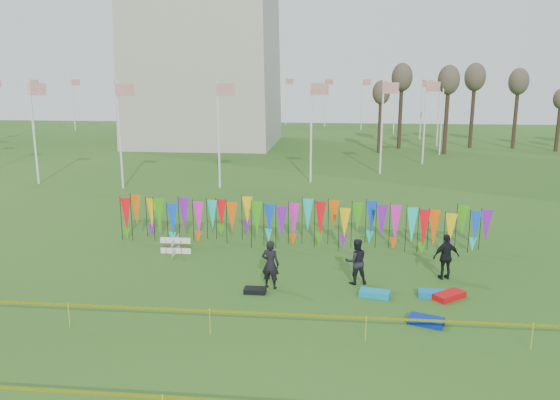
# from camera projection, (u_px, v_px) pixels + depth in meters

# --- Properties ---
(ground) EXTENTS (160.00, 160.00, 0.00)m
(ground) POSITION_uv_depth(u_px,v_px,m) (280.00, 303.00, 20.44)
(ground) COLOR #224E16
(ground) RESTS_ON ground
(flagpole_ring) EXTENTS (57.40, 56.16, 8.00)m
(flagpole_ring) POSITION_uv_depth(u_px,v_px,m) (207.00, 111.00, 67.49)
(flagpole_ring) COLOR silver
(flagpole_ring) RESTS_ON ground
(banner_row) EXTENTS (18.64, 0.64, 2.24)m
(banner_row) POSITION_uv_depth(u_px,v_px,m) (300.00, 219.00, 27.06)
(banner_row) COLOR black
(banner_row) RESTS_ON ground
(caution_tape_near) EXTENTS (26.00, 0.02, 0.90)m
(caution_tape_near) POSITION_uv_depth(u_px,v_px,m) (264.00, 315.00, 17.59)
(caution_tape_near) COLOR #DED904
(caution_tape_near) RESTS_ON ground
(box_kite) EXTENTS (0.74, 0.74, 0.82)m
(box_kite) POSITION_uv_depth(u_px,v_px,m) (175.00, 246.00, 25.93)
(box_kite) COLOR red
(box_kite) RESTS_ON ground
(person_left) EXTENTS (0.81, 0.66, 1.98)m
(person_left) POSITION_uv_depth(u_px,v_px,m) (270.00, 264.00, 21.65)
(person_left) COLOR black
(person_left) RESTS_ON ground
(person_mid) EXTENTS (1.03, 0.77, 1.90)m
(person_mid) POSITION_uv_depth(u_px,v_px,m) (356.00, 261.00, 22.13)
(person_mid) COLOR black
(person_mid) RESTS_ON ground
(person_right) EXTENTS (1.26, 0.92, 1.93)m
(person_right) POSITION_uv_depth(u_px,v_px,m) (446.00, 257.00, 22.62)
(person_right) COLOR black
(person_right) RESTS_ON ground
(kite_bag_turquoise) EXTENTS (1.25, 0.81, 0.23)m
(kite_bag_turquoise) POSITION_uv_depth(u_px,v_px,m) (375.00, 294.00, 21.00)
(kite_bag_turquoise) COLOR #0C92B9
(kite_bag_turquoise) RESTS_ON ground
(kite_bag_blue) EXTENTS (1.30, 0.99, 0.24)m
(kite_bag_blue) POSITION_uv_depth(u_px,v_px,m) (426.00, 321.00, 18.65)
(kite_bag_blue) COLOR #09249A
(kite_bag_blue) RESTS_ON ground
(kite_bag_red) EXTENTS (1.37, 1.26, 0.23)m
(kite_bag_red) POSITION_uv_depth(u_px,v_px,m) (449.00, 296.00, 20.79)
(kite_bag_red) COLOR red
(kite_bag_red) RESTS_ON ground
(kite_bag_black) EXTENTS (0.85, 0.49, 0.20)m
(kite_bag_black) POSITION_uv_depth(u_px,v_px,m) (255.00, 290.00, 21.34)
(kite_bag_black) COLOR black
(kite_bag_black) RESTS_ON ground
(kite_bag_teal) EXTENTS (1.25, 0.67, 0.23)m
(kite_bag_teal) POSITION_uv_depth(u_px,v_px,m) (434.00, 294.00, 20.96)
(kite_bag_teal) COLOR #0D73C0
(kite_bag_teal) RESTS_ON ground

